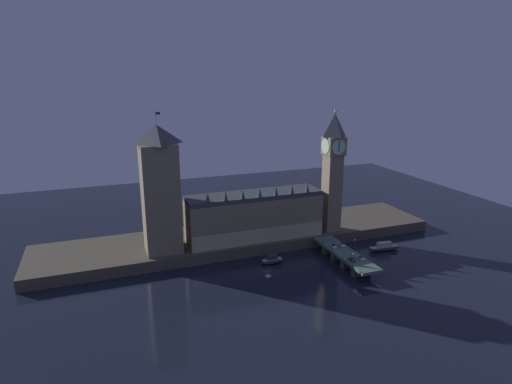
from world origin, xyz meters
TOP-DOWN VIEW (x-y plane):
  - ground_plane at (0.00, 0.00)m, footprint 400.00×400.00m
  - embankment at (0.00, 39.00)m, footprint 220.00×42.00m
  - parliament_hall at (4.04, 29.99)m, footprint 72.27×19.36m
  - clock_tower at (48.36, 25.79)m, footprint 10.61×10.72m
  - victoria_tower at (-44.54, 30.05)m, footprint 17.44×17.44m
  - bridge at (39.33, -5.00)m, footprint 10.94×46.00m
  - car_northbound_lead at (36.92, 2.82)m, footprint 2.10×4.06m
  - car_northbound_trail at (36.92, -14.77)m, footprint 1.90×4.03m
  - car_southbound_lead at (41.73, -14.29)m, footprint 2.02×4.62m
  - car_southbound_trail at (41.73, 2.72)m, footprint 2.03×4.50m
  - pedestrian_near_rail at (34.51, -14.42)m, footprint 0.38×0.38m
  - pedestrian_mid_walk at (44.14, -1.83)m, footprint 0.38×0.38m
  - pedestrian_far_rail at (34.51, 9.30)m, footprint 0.38×0.38m
  - street_lamp_near at (34.11, -19.72)m, footprint 1.34×0.60m
  - street_lamp_mid at (44.54, -5.00)m, footprint 1.34×0.60m
  - boat_upstream at (5.02, 7.13)m, footprint 11.43×3.82m
  - boat_downstream at (67.19, 1.03)m, footprint 18.10×5.84m

SIDE VIEW (x-z plane):
  - ground_plane at x=0.00m, z-range 0.00..0.00m
  - boat_upstream at x=5.02m, z-range -0.65..4.15m
  - boat_downstream at x=67.19m, z-range -0.65..4.17m
  - embankment at x=0.00m, z-range 0.00..5.85m
  - bridge at x=39.33m, z-range 0.96..6.72m
  - car_southbound_lead at x=41.73m, z-range 5.72..7.09m
  - car_northbound_lead at x=36.92m, z-range 5.71..7.22m
  - car_northbound_trail at x=36.92m, z-range 5.71..7.30m
  - car_southbound_trail at x=41.73m, z-range 5.71..7.31m
  - pedestrian_near_rail at x=34.51m, z-range 5.80..7.45m
  - pedestrian_mid_walk at x=44.14m, z-range 5.81..7.59m
  - pedestrian_far_rail at x=34.51m, z-range 5.82..7.66m
  - street_lamp_mid at x=44.54m, z-range 6.56..12.96m
  - street_lamp_near at x=34.11m, z-range 6.58..13.10m
  - parliament_hall at x=4.04m, z-range 3.36..33.03m
  - victoria_tower at x=-44.54m, z-range 3.00..71.70m
  - clock_tower at x=48.36m, z-range 7.76..74.71m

